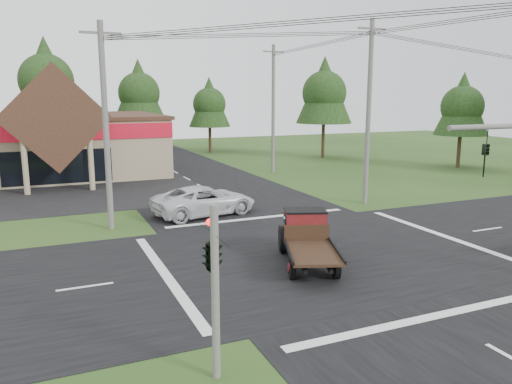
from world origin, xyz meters
TOP-DOWN VIEW (x-y plane):
  - ground at (0.00, 0.00)m, footprint 120.00×120.00m
  - road_ns at (0.00, 0.00)m, footprint 12.00×120.00m
  - road_ew at (0.00, 0.00)m, footprint 120.00×12.00m
  - traffic_signal_corner at (-7.50, -7.32)m, footprint 0.53×2.48m
  - utility_pole_nw at (-8.00, 8.00)m, footprint 2.00×0.30m
  - utility_pole_ne at (8.00, 8.00)m, footprint 2.00×0.30m
  - utility_pole_n at (8.00, 22.00)m, footprint 2.00×0.30m
  - tree_row_c at (-10.00, 41.00)m, footprint 7.28×7.28m
  - tree_row_d at (0.00, 42.00)m, footprint 6.16×6.16m
  - tree_row_e at (8.00, 40.00)m, footprint 5.04×5.04m
  - tree_side_ne at (18.00, 30.00)m, footprint 6.16×6.16m
  - tree_side_e_near at (26.00, 18.00)m, footprint 5.04×5.04m
  - antique_flatbed_truck at (-1.33, -1.13)m, footprint 3.67×5.55m
  - white_pickup at (-2.54, 9.08)m, footprint 6.56×3.90m

SIDE VIEW (x-z plane):
  - ground at x=0.00m, z-range 0.00..0.00m
  - road_ns at x=0.00m, z-range 0.00..0.02m
  - road_ew at x=0.00m, z-range 0.00..0.02m
  - white_pickup at x=-2.54m, z-range 0.00..1.71m
  - antique_flatbed_truck at x=-1.33m, z-range 0.00..2.17m
  - traffic_signal_corner at x=-7.50m, z-range 1.32..5.72m
  - utility_pole_nw at x=-8.00m, z-range 0.14..10.64m
  - utility_pole_n at x=8.00m, z-range 0.14..11.34m
  - utility_pole_ne at x=8.00m, z-range 0.14..11.64m
  - tree_row_e at x=8.00m, z-range 1.49..10.58m
  - tree_side_e_near at x=26.00m, z-range 1.49..10.58m
  - tree_row_d at x=0.00m, z-range 1.82..12.93m
  - tree_side_ne at x=18.00m, z-range 1.82..12.93m
  - tree_row_c at x=-10.00m, z-range 2.16..15.29m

